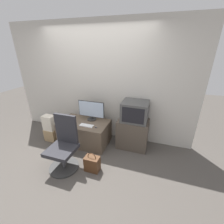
{
  "coord_description": "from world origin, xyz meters",
  "views": [
    {
      "loc": [
        1.39,
        -1.8,
        2.07
      ],
      "look_at": [
        0.46,
        1.0,
        0.78
      ],
      "focal_mm": 24.0,
      "sensor_mm": 36.0,
      "label": 1
    }
  ],
  "objects_px": {
    "office_chair": "(64,147)",
    "crt_tv": "(135,111)",
    "main_monitor": "(91,110)",
    "cardboard_box_lower": "(51,135)",
    "keyboard": "(87,125)",
    "mouse": "(96,127)",
    "handbag": "(92,164)"
  },
  "relations": [
    {
      "from": "cardboard_box_lower",
      "to": "mouse",
      "type": "bearing_deg",
      "value": 1.11
    },
    {
      "from": "crt_tv",
      "to": "office_chair",
      "type": "bearing_deg",
      "value": -136.7
    },
    {
      "from": "main_monitor",
      "to": "crt_tv",
      "type": "xyz_separation_m",
      "value": [
        0.98,
        0.05,
        0.09
      ]
    },
    {
      "from": "office_chair",
      "to": "handbag",
      "type": "relative_size",
      "value": 2.66
    },
    {
      "from": "crt_tv",
      "to": "handbag",
      "type": "bearing_deg",
      "value": -119.85
    },
    {
      "from": "cardboard_box_lower",
      "to": "handbag",
      "type": "distance_m",
      "value": 1.46
    },
    {
      "from": "main_monitor",
      "to": "keyboard",
      "type": "relative_size",
      "value": 2.08
    },
    {
      "from": "office_chair",
      "to": "main_monitor",
      "type": "bearing_deg",
      "value": 83.91
    },
    {
      "from": "crt_tv",
      "to": "office_chair",
      "type": "distance_m",
      "value": 1.55
    },
    {
      "from": "keyboard",
      "to": "mouse",
      "type": "xyz_separation_m",
      "value": [
        0.22,
        -0.02,
        0.01
      ]
    },
    {
      "from": "cardboard_box_lower",
      "to": "handbag",
      "type": "relative_size",
      "value": 0.76
    },
    {
      "from": "main_monitor",
      "to": "cardboard_box_lower",
      "type": "distance_m",
      "value": 1.16
    },
    {
      "from": "mouse",
      "to": "keyboard",
      "type": "bearing_deg",
      "value": 175.68
    },
    {
      "from": "mouse",
      "to": "handbag",
      "type": "bearing_deg",
      "value": -73.45
    },
    {
      "from": "office_chair",
      "to": "handbag",
      "type": "bearing_deg",
      "value": 5.42
    },
    {
      "from": "handbag",
      "to": "mouse",
      "type": "bearing_deg",
      "value": 106.55
    },
    {
      "from": "keyboard",
      "to": "mouse",
      "type": "distance_m",
      "value": 0.22
    },
    {
      "from": "office_chair",
      "to": "cardboard_box_lower",
      "type": "distance_m",
      "value": 1.06
    },
    {
      "from": "keyboard",
      "to": "handbag",
      "type": "distance_m",
      "value": 0.82
    },
    {
      "from": "mouse",
      "to": "crt_tv",
      "type": "distance_m",
      "value": 0.88
    },
    {
      "from": "mouse",
      "to": "cardboard_box_lower",
      "type": "height_order",
      "value": "mouse"
    },
    {
      "from": "office_chair",
      "to": "handbag",
      "type": "height_order",
      "value": "office_chair"
    },
    {
      "from": "main_monitor",
      "to": "keyboard",
      "type": "height_order",
      "value": "main_monitor"
    },
    {
      "from": "main_monitor",
      "to": "keyboard",
      "type": "xyz_separation_m",
      "value": [
        0.03,
        -0.31,
        -0.22
      ]
    },
    {
      "from": "cardboard_box_lower",
      "to": "main_monitor",
      "type": "bearing_deg",
      "value": 20.67
    },
    {
      "from": "mouse",
      "to": "office_chair",
      "type": "xyz_separation_m",
      "value": [
        -0.35,
        -0.64,
        -0.13
      ]
    },
    {
      "from": "mouse",
      "to": "handbag",
      "type": "distance_m",
      "value": 0.74
    },
    {
      "from": "main_monitor",
      "to": "handbag",
      "type": "distance_m",
      "value": 1.18
    },
    {
      "from": "office_chair",
      "to": "cardboard_box_lower",
      "type": "bearing_deg",
      "value": 142.8
    },
    {
      "from": "office_chair",
      "to": "crt_tv",
      "type": "bearing_deg",
      "value": 43.3
    },
    {
      "from": "main_monitor",
      "to": "mouse",
      "type": "height_order",
      "value": "main_monitor"
    },
    {
      "from": "crt_tv",
      "to": "handbag",
      "type": "xyz_separation_m",
      "value": [
        -0.55,
        -0.97,
        -0.7
      ]
    }
  ]
}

